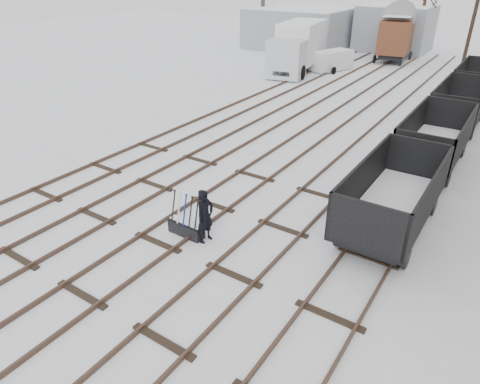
% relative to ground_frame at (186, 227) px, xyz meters
% --- Properties ---
extents(ground, '(120.00, 120.00, 0.00)m').
position_rel_ground_frame_xyz_m(ground, '(-0.46, -0.92, -0.28)').
color(ground, white).
rests_on(ground, ground).
extents(tracks, '(13.90, 52.00, 0.16)m').
position_rel_ground_frame_xyz_m(tracks, '(-0.46, 12.76, -0.21)').
color(tracks, black).
rests_on(tracks, ground).
extents(shed_left, '(10.00, 8.00, 4.10)m').
position_rel_ground_frame_xyz_m(shed_left, '(-13.46, 35.08, 1.76)').
color(shed_left, '#949CA7').
rests_on(shed_left, ground).
extents(shed_right, '(7.00, 6.00, 4.50)m').
position_rel_ground_frame_xyz_m(shed_right, '(-4.46, 39.08, 1.96)').
color(shed_right, '#949CA7').
rests_on(shed_right, ground).
extents(ground_frame, '(1.31, 0.46, 1.49)m').
position_rel_ground_frame_xyz_m(ground_frame, '(0.00, 0.00, 0.00)').
color(ground_frame, black).
rests_on(ground_frame, ground).
extents(worker, '(0.52, 0.72, 1.84)m').
position_rel_ground_frame_xyz_m(worker, '(0.75, 0.10, 0.64)').
color(worker, black).
rests_on(worker, ground).
extents(freight_wagon_a, '(2.32, 5.80, 2.37)m').
position_rel_ground_frame_xyz_m(freight_wagon_a, '(5.54, 4.10, 0.62)').
color(freight_wagon_a, black).
rests_on(freight_wagon_a, ground).
extents(freight_wagon_b, '(2.32, 5.80, 2.37)m').
position_rel_ground_frame_xyz_m(freight_wagon_b, '(5.54, 10.50, 0.62)').
color(freight_wagon_b, black).
rests_on(freight_wagon_b, ground).
extents(freight_wagon_c, '(2.32, 5.80, 2.37)m').
position_rel_ground_frame_xyz_m(freight_wagon_c, '(5.54, 16.90, 0.62)').
color(freight_wagon_c, black).
rests_on(freight_wagon_c, ground).
extents(freight_wagon_d, '(2.32, 5.80, 2.37)m').
position_rel_ground_frame_xyz_m(freight_wagon_d, '(5.54, 23.30, 0.62)').
color(freight_wagon_d, black).
rests_on(freight_wagon_d, ground).
extents(box_van_wagon, '(3.64, 5.77, 4.13)m').
position_rel_ground_frame_xyz_m(box_van_wagon, '(-2.76, 33.48, 2.12)').
color(box_van_wagon, black).
rests_on(box_van_wagon, ground).
extents(lorry, '(3.79, 8.87, 3.90)m').
position_rel_ground_frame_xyz_m(lorry, '(-8.37, 24.66, 1.72)').
color(lorry, black).
rests_on(lorry, ground).
extents(panel_van, '(2.83, 4.08, 1.66)m').
position_rel_ground_frame_xyz_m(panel_van, '(-6.02, 26.49, 0.58)').
color(panel_van, silver).
rests_on(panel_van, ground).
extents(crane, '(2.18, 5.42, 9.09)m').
position_rel_ground_frame_xyz_m(crane, '(-17.46, 34.28, 2.11)').
color(crane, '#313035').
rests_on(crane, ground).
extents(tree_far_left, '(0.30, 0.30, 5.83)m').
position_rel_ground_frame_xyz_m(tree_far_left, '(-2.03, 39.31, 2.63)').
color(tree_far_left, black).
rests_on(tree_far_left, ground).
extents(tree_far_right, '(0.30, 0.30, 8.01)m').
position_rel_ground_frame_xyz_m(tree_far_right, '(3.43, 32.30, 3.72)').
color(tree_far_right, black).
rests_on(tree_far_right, ground).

